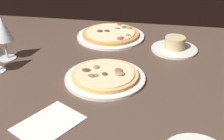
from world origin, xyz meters
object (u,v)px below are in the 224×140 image
(wine_glass_far, at_px, (3,31))
(ramekin_on_saucer, at_px, (175,46))
(pizza_main, at_px, (105,76))
(paper_menu, at_px, (49,124))
(pizza_side, at_px, (111,35))

(wine_glass_far, bearing_deg, ramekin_on_saucer, 16.62)
(pizza_main, relative_size, paper_menu, 1.59)
(pizza_side, bearing_deg, ramekin_on_saucer, -18.13)
(ramekin_on_saucer, bearing_deg, pizza_side, 161.87)
(wine_glass_far, height_order, paper_menu, wine_glass_far)
(pizza_side, xyz_separation_m, paper_menu, (-0.06, -0.63, -0.01))
(pizza_side, relative_size, ramekin_on_saucer, 1.60)
(wine_glass_far, bearing_deg, paper_menu, -50.24)
(wine_glass_far, relative_size, paper_menu, 0.96)
(wine_glass_far, bearing_deg, pizza_main, -12.86)
(wine_glass_far, xyz_separation_m, paper_menu, (0.29, -0.35, -0.11))
(ramekin_on_saucer, bearing_deg, paper_menu, -121.96)
(pizza_side, height_order, wine_glass_far, wine_glass_far)
(pizza_main, height_order, paper_menu, pizza_main)
(ramekin_on_saucer, bearing_deg, wine_glass_far, -163.38)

